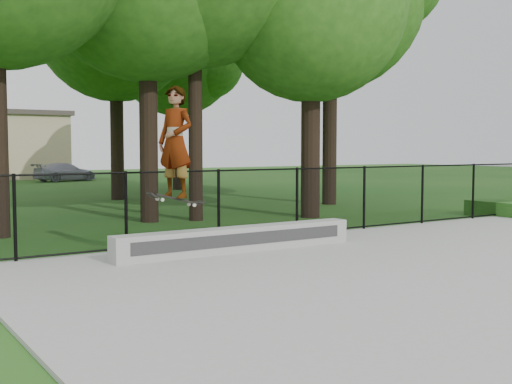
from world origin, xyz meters
TOP-DOWN VIEW (x-y plane):
  - grind_ledge at (-2.26, 4.70)m, footprint 4.96×0.40m
  - car_c at (2.79, 32.40)m, footprint 3.70×2.37m
  - skater_airborne at (-3.67, 4.46)m, footprint 0.82×0.82m
  - chainlink_fence at (0.00, 5.90)m, footprint 16.06×0.06m

SIDE VIEW (x-z plane):
  - grind_ledge at x=-2.26m, z-range 0.06..0.52m
  - car_c at x=2.79m, z-range 0.00..1.08m
  - chainlink_fence at x=0.00m, z-range 0.06..1.56m
  - skater_airborne at x=-3.67m, z-range 1.03..3.11m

